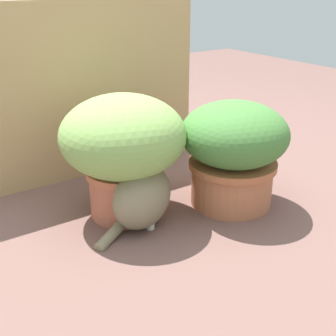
{
  "coord_description": "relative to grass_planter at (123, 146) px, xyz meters",
  "views": [
    {
      "loc": [
        -0.71,
        -1.17,
        0.8
      ],
      "look_at": [
        0.1,
        0.02,
        0.18
      ],
      "focal_mm": 47.73,
      "sensor_mm": 36.0,
      "label": 1
    }
  ],
  "objects": [
    {
      "name": "ground_plane",
      "position": [
        0.03,
        -0.11,
        -0.26
      ],
      "size": [
        6.0,
        6.0,
        0.0
      ],
      "primitive_type": "plane",
      "color": "brown"
    },
    {
      "name": "cardboard_backdrop",
      "position": [
        0.05,
        0.4,
        0.1
      ],
      "size": [
        1.03,
        0.03,
        0.72
      ],
      "primitive_type": "cube",
      "color": "tan",
      "rests_on": "ground"
    },
    {
      "name": "grass_planter",
      "position": [
        0.0,
        0.0,
        0.0
      ],
      "size": [
        0.44,
        0.44,
        0.44
      ],
      "color": "#BA664B",
      "rests_on": "ground"
    },
    {
      "name": "leafy_planter",
      "position": [
        0.37,
        -0.16,
        -0.04
      ],
      "size": [
        0.4,
        0.4,
        0.4
      ],
      "color": "#B66C47",
      "rests_on": "ground"
    },
    {
      "name": "cat",
      "position": [
        0.02,
        -0.11,
        -0.14
      ],
      "size": [
        0.39,
        0.27,
        0.32
      ],
      "color": "#827759",
      "rests_on": "ground"
    },
    {
      "name": "mushroom_ornament_red",
      "position": [
        0.01,
        -0.15,
        -0.16
      ],
      "size": [
        0.08,
        0.08,
        0.13
      ],
      "color": "silver",
      "rests_on": "ground"
    },
    {
      "name": "mushroom_ornament_pink",
      "position": [
        0.08,
        -0.07,
        -0.17
      ],
      "size": [
        0.09,
        0.09,
        0.12
      ],
      "color": "beige",
      "rests_on": "ground"
    }
  ]
}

